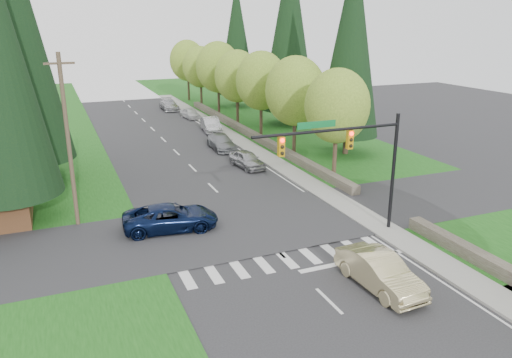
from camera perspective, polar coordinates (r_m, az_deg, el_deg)
ground at (r=23.23m, az=7.06°, el=-12.47°), size 120.00×120.00×0.00m
grass_east at (r=45.45m, az=9.08°, el=2.75°), size 14.00×110.00×0.06m
grass_west at (r=39.20m, az=-25.49°, el=-1.25°), size 14.00×110.00×0.06m
cross_street at (r=29.68m, az=-0.52°, el=-5.33°), size 120.00×8.00×0.10m
sidewalk_east at (r=44.41m, az=0.99°, el=2.66°), size 1.80×80.00×0.13m
curb_east at (r=44.09m, az=-0.03°, el=2.55°), size 0.20×80.00×0.13m
stone_wall_north at (r=52.15m, az=-0.79°, el=5.27°), size 0.70×40.00×0.70m
traffic_signal at (r=27.06m, az=10.90°, el=3.20°), size 8.70×0.37×6.80m
utility_pole at (r=30.05m, az=-20.66°, el=4.13°), size 1.60×0.24×10.00m
decid_tree_0 at (r=37.33m, az=9.26°, el=8.23°), size 4.80×4.80×8.37m
decid_tree_1 at (r=43.39m, az=4.52°, el=9.98°), size 5.20×5.20×8.80m
decid_tree_2 at (r=49.59m, az=0.60°, el=11.16°), size 5.00×5.00×8.82m
decid_tree_3 at (r=56.12m, az=-2.16°, el=11.65°), size 5.00×5.00×8.55m
decid_tree_4 at (r=62.69m, az=-4.36°, el=12.62°), size 5.40×5.40×9.18m
decid_tree_5 at (r=69.34m, az=-6.37°, el=12.62°), size 4.80×4.80×8.30m
decid_tree_6 at (r=76.06m, az=-7.83°, el=13.26°), size 5.20×5.20×8.86m
conifer_w_c at (r=39.37m, az=-26.13°, el=15.54°), size 6.46×6.46×20.80m
conifer_e_a at (r=44.51m, az=10.85°, el=15.09°), size 5.44×5.44×17.80m
conifer_e_b at (r=57.18m, az=3.85°, el=16.89°), size 6.12×6.12×19.80m
conifer_e_c at (r=69.70m, az=-2.22°, el=15.83°), size 5.10×5.10×16.80m
sedan_champagne at (r=23.54m, az=13.95°, el=-10.23°), size 1.94×4.94×1.60m
suv_navy at (r=29.24m, az=-9.72°, el=-4.36°), size 5.70×3.15×1.51m
parked_car_a at (r=40.93m, az=-1.03°, el=2.26°), size 2.13×4.24×1.39m
parked_car_b at (r=46.91m, az=-3.97°, el=4.23°), size 2.06×4.79×1.38m
parked_car_c at (r=54.46m, az=-5.18°, el=6.20°), size 2.28×4.93×1.57m
parked_car_d at (r=62.28m, az=-7.51°, el=7.45°), size 2.00×3.90×1.27m
parked_car_e at (r=68.68m, az=-9.91°, el=8.36°), size 2.08×4.92×1.42m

